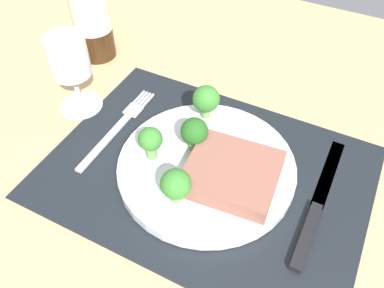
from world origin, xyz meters
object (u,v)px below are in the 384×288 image
object	(u,v)px
plate	(206,167)
steak	(232,173)
knife	(316,209)
fork	(118,127)
wine_bottle	(88,2)
wine_glass	(70,62)

from	to	relation	value
plate	steak	size ratio (longest dim) A/B	2.08
knife	steak	bearing A→B (deg)	-172.51
plate	knife	xyz separation A→B (cm)	(15.50, 0.53, -0.50)
plate	fork	bearing A→B (deg)	174.90
knife	plate	bearing A→B (deg)	-177.52
wine_bottle	knife	bearing A→B (deg)	-19.27
wine_glass	plate	bearing A→B (deg)	-7.59
fork	knife	xyz separation A→B (cm)	(31.42, -0.89, 0.05)
fork	knife	distance (cm)	31.43
fork	wine_glass	world-z (taller)	wine_glass
steak	knife	world-z (taller)	steak
plate	fork	size ratio (longest dim) A/B	1.29
wine_bottle	plate	bearing A→B (deg)	-28.48
steak	wine_bottle	bearing A→B (deg)	153.27
steak	knife	bearing A→B (deg)	6.97
steak	plate	bearing A→B (deg)	168.12
wine_bottle	wine_glass	xyz separation A→B (cm)	(6.30, -13.45, -1.94)
plate	steak	bearing A→B (deg)	-11.88
steak	wine_glass	world-z (taller)	wine_glass
plate	wine_glass	distance (cm)	25.88
steak	wine_bottle	xyz separation A→B (cm)	(-34.90, 17.58, 7.64)
steak	fork	xyz separation A→B (cm)	(-20.03, 2.28, -2.53)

